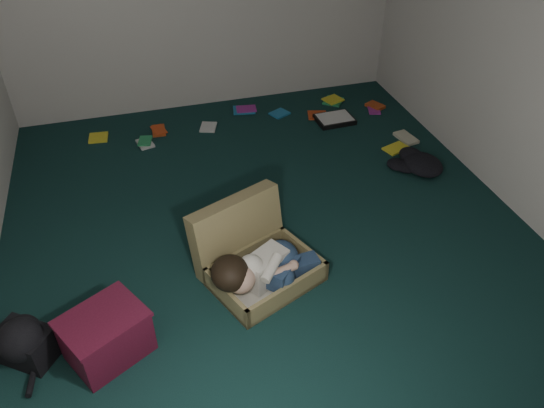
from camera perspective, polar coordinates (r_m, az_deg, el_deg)
floor at (r=4.17m, az=-0.58°, el=-2.61°), size 4.50×4.50×0.00m
wall_front at (r=1.83m, az=19.61°, el=-15.10°), size 4.50×0.00×4.50m
wall_right at (r=4.42m, az=26.16°, el=15.56°), size 0.00×4.50×4.50m
suitcase at (r=3.71m, az=-2.02°, el=-5.52°), size 0.92×0.91×0.52m
person at (r=3.56m, az=-0.92°, el=-6.88°), size 0.79×0.41×0.32m
maroon_bin at (r=3.37m, az=-17.40°, el=-13.35°), size 0.59×0.55×0.32m
backpack at (r=3.56m, az=-24.96°, el=-13.45°), size 0.51×0.50×0.24m
clothing_pile at (r=4.98m, az=14.68°, el=4.44°), size 0.51×0.46×0.13m
paper_tray at (r=5.63m, az=6.75°, el=9.05°), size 0.39×0.30×0.05m
book_scatter at (r=5.56m, az=0.81°, el=8.73°), size 3.15×1.41×0.02m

